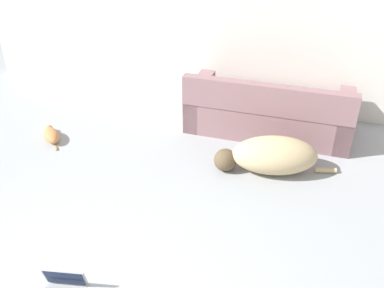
{
  "coord_description": "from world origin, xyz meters",
  "views": [
    {
      "loc": [
        1.54,
        -1.23,
        2.83
      ],
      "look_at": [
        0.39,
        2.36,
        0.53
      ],
      "focal_mm": 40.0,
      "sensor_mm": 36.0,
      "label": 1
    }
  ],
  "objects_px": {
    "dog": "(271,156)",
    "cat": "(51,135)",
    "couch": "(268,112)",
    "laptop_open": "(63,287)"
  },
  "relations": [
    {
      "from": "dog",
      "to": "cat",
      "type": "xyz_separation_m",
      "value": [
        -2.79,
        -0.15,
        -0.14
      ]
    },
    {
      "from": "couch",
      "to": "laptop_open",
      "type": "xyz_separation_m",
      "value": [
        -1.12,
        -3.16,
        -0.2
      ]
    },
    {
      "from": "dog",
      "to": "cat",
      "type": "bearing_deg",
      "value": -11.73
    },
    {
      "from": "dog",
      "to": "laptop_open",
      "type": "xyz_separation_m",
      "value": [
        -1.3,
        -2.23,
        -0.14
      ]
    },
    {
      "from": "dog",
      "to": "laptop_open",
      "type": "distance_m",
      "value": 2.58
    },
    {
      "from": "cat",
      "to": "dog",
      "type": "bearing_deg",
      "value": -130.69
    },
    {
      "from": "couch",
      "to": "laptop_open",
      "type": "height_order",
      "value": "couch"
    },
    {
      "from": "dog",
      "to": "cat",
      "type": "distance_m",
      "value": 2.8
    },
    {
      "from": "dog",
      "to": "laptop_open",
      "type": "relative_size",
      "value": 3.56
    },
    {
      "from": "couch",
      "to": "laptop_open",
      "type": "distance_m",
      "value": 3.36
    }
  ]
}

